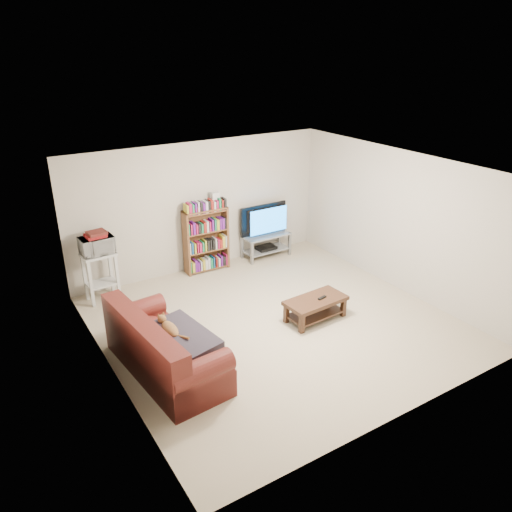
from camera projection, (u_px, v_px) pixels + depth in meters
floor at (275, 323)px, 7.71m from camera, size 5.00×5.00×0.00m
ceiling at (278, 170)px, 6.76m from camera, size 5.00×5.00×0.00m
wall_back at (200, 207)px, 9.19m from camera, size 5.00×0.00×5.00m
wall_front at (408, 329)px, 5.29m from camera, size 5.00×0.00×5.00m
wall_left at (105, 294)px, 6.02m from camera, size 0.00×5.00×5.00m
wall_right at (398, 221)px, 8.45m from camera, size 0.00×5.00×5.00m
sofa at (161, 353)px, 6.45m from camera, size 1.04×2.05×0.85m
blanket at (177, 339)px, 6.36m from camera, size 0.93×1.11×0.18m
cat at (170, 329)px, 6.47m from camera, size 0.27×0.56×0.16m
coffee_table at (315, 305)px, 7.72m from camera, size 1.00×0.55×0.35m
remote at (322, 298)px, 7.69m from camera, size 0.17×0.08×0.02m
tv_stand at (266, 241)px, 9.95m from camera, size 0.96×0.44×0.48m
television at (266, 220)px, 9.78m from camera, size 1.03×0.14×0.59m
dvd_player at (266, 248)px, 10.01m from camera, size 0.38×0.27×0.06m
bookshelf at (206, 239)px, 9.25m from camera, size 0.85×0.29×1.21m
shelf_clutter at (209, 202)px, 9.03m from camera, size 0.62×0.19×0.28m
microwave_stand at (100, 270)px, 8.20m from camera, size 0.55×0.41×0.84m
microwave at (97, 245)px, 8.03m from camera, size 0.54×0.38×0.29m
game_boxes at (96, 236)px, 7.96m from camera, size 0.32×0.29×0.05m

